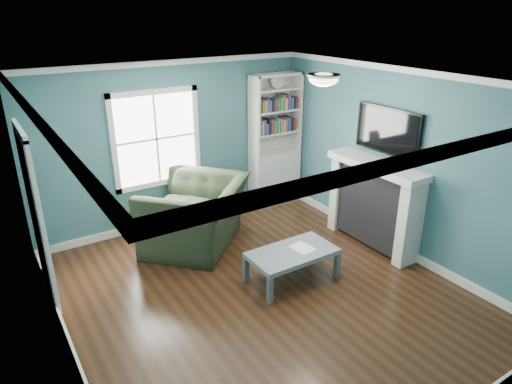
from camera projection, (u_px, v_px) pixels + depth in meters
floor at (262, 293)px, 5.70m from camera, size 5.00×5.00×0.00m
room_walls at (263, 174)px, 5.10m from camera, size 5.00×5.00×5.00m
trim at (263, 203)px, 5.23m from camera, size 4.50×5.00×2.60m
window at (156, 139)px, 6.93m from camera, size 1.40×0.06×1.50m
bookshelf at (274, 153)px, 8.02m from camera, size 0.90×0.35×2.31m
fireplace at (374, 205)px, 6.65m from camera, size 0.44×1.58×1.30m
tv at (388, 131)px, 6.30m from camera, size 0.06×1.10×0.65m
door at (36, 216)px, 5.27m from camera, size 0.12×0.98×2.17m
ceiling_fixture at (324, 79)px, 5.26m from camera, size 0.38×0.38×0.15m
light_switch at (77, 169)px, 6.43m from camera, size 0.08×0.01×0.12m
recliner at (195, 204)px, 6.64m from camera, size 1.75×1.73×1.30m
coffee_table at (292, 255)px, 5.87m from camera, size 1.13×0.62×0.41m
paper_sheet at (303, 248)px, 5.92m from camera, size 0.28×0.33×0.00m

